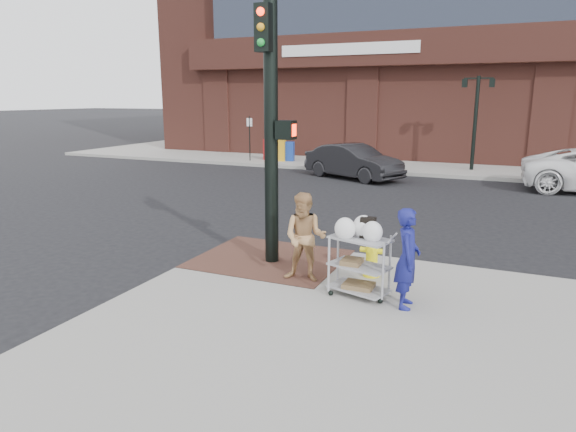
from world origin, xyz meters
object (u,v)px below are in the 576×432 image
at_px(utility_cart, 360,260).
at_px(lamp_post, 476,113).
at_px(sedan_dark, 353,161).
at_px(traffic_signal_pole, 272,122).
at_px(fire_hydrant, 372,251).
at_px(woman_blue, 408,258).
at_px(pedestrian_tan, 305,237).

bearing_deg(utility_cart, lamp_post, 88.41).
xyz_separation_m(lamp_post, sedan_dark, (-4.33, -3.64, -1.91)).
relative_size(lamp_post, utility_cart, 3.07).
xyz_separation_m(traffic_signal_pole, fire_hydrant, (1.98, -0.03, -2.22)).
distance_m(lamp_post, traffic_signal_pole, 15.43).
bearing_deg(lamp_post, woman_blue, -88.84).
bearing_deg(sedan_dark, woman_blue, -135.21).
distance_m(lamp_post, utility_cart, 16.35).
bearing_deg(fire_hydrant, utility_cart, -87.19).
height_order(traffic_signal_pole, fire_hydrant, traffic_signal_pole).
xyz_separation_m(woman_blue, fire_hydrant, (-0.83, 1.13, -0.31)).
bearing_deg(sedan_dark, utility_cart, -138.18).
height_order(woman_blue, sedan_dark, woman_blue).
distance_m(sedan_dark, utility_cart, 13.18).
relative_size(traffic_signal_pole, utility_cart, 3.83).
height_order(woman_blue, utility_cart, woman_blue).
relative_size(woman_blue, pedestrian_tan, 0.99).
distance_m(sedan_dark, fire_hydrant, 12.23).
xyz_separation_m(pedestrian_tan, sedan_dark, (-2.82, 12.30, -0.22)).
bearing_deg(pedestrian_tan, woman_blue, -21.19).
relative_size(lamp_post, pedestrian_tan, 2.57).
relative_size(pedestrian_tan, fire_hydrant, 1.73).
distance_m(pedestrian_tan, sedan_dark, 12.62).
relative_size(lamp_post, sedan_dark, 0.93).
bearing_deg(lamp_post, pedestrian_tan, -95.41).
relative_size(lamp_post, traffic_signal_pole, 0.80).
distance_m(traffic_signal_pole, pedestrian_tan, 2.25).
relative_size(utility_cart, fire_hydrant, 1.45).
height_order(lamp_post, utility_cart, lamp_post).
distance_m(utility_cart, fire_hydrant, 0.99).
bearing_deg(pedestrian_tan, sedan_dark, 95.24).
relative_size(traffic_signal_pole, woman_blue, 3.24).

